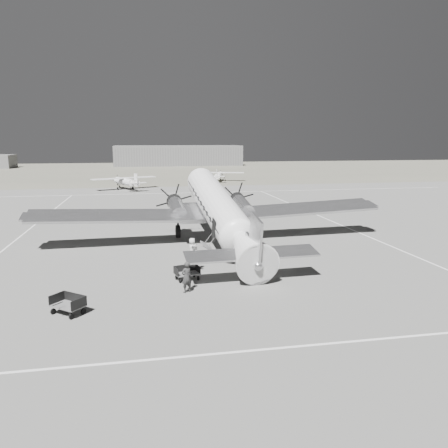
{
  "coord_description": "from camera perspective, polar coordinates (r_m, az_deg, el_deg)",
  "views": [
    {
      "loc": [
        -7.35,
        -29.71,
        8.28
      ],
      "look_at": [
        -1.47,
        1.44,
        2.2
      ],
      "focal_mm": 35.0,
      "sensor_mm": 36.0,
      "label": 1
    }
  ],
  "objects": [
    {
      "name": "taxi_line_right",
      "position": [
        36.41,
        21.81,
        -3.07
      ],
      "size": [
        0.15,
        80.0,
        0.01
      ],
      "primitive_type": "cube",
      "color": "silver",
      "rests_on": "ground"
    },
    {
      "name": "dc3_airliner",
      "position": [
        34.11,
        -0.62,
        1.65
      ],
      "size": [
        30.63,
        22.0,
        5.65
      ],
      "primitive_type": null,
      "rotation": [
        0.0,
        0.0,
        0.05
      ],
      "color": "silver",
      "rests_on": "ground"
    },
    {
      "name": "taxi_line_left",
      "position": [
        41.94,
        -25.16,
        -1.57
      ],
      "size": [
        0.15,
        60.0,
        0.01
      ],
      "primitive_type": "cube",
      "color": "silver",
      "rests_on": "ground"
    },
    {
      "name": "baggage_cart_far",
      "position": [
        22.7,
        -19.71,
        -9.94
      ],
      "size": [
        2.01,
        1.95,
        0.93
      ],
      "primitive_type": null,
      "rotation": [
        0.0,
        0.0,
        -0.7
      ],
      "color": "#5A5A5A",
      "rests_on": "ground"
    },
    {
      "name": "baggage_cart_near",
      "position": [
        26.5,
        -4.85,
        -6.42
      ],
      "size": [
        1.73,
        1.41,
        0.86
      ],
      "primitive_type": null,
      "rotation": [
        0.0,
        0.0,
        0.25
      ],
      "color": "#5A5A5A",
      "rests_on": "ground"
    },
    {
      "name": "light_plane_left",
      "position": [
        76.73,
        -12.73,
        5.28
      ],
      "size": [
        14.1,
        13.05,
        2.35
      ],
      "primitive_type": null,
      "rotation": [
        0.0,
        0.0,
        0.43
      ],
      "color": "silver",
      "rests_on": "ground"
    },
    {
      "name": "ground",
      "position": [
        31.71,
        3.11,
        -4.3
      ],
      "size": [
        260.0,
        260.0,
        0.0
      ],
      "primitive_type": "plane",
      "color": "slate",
      "rests_on": "ground"
    },
    {
      "name": "ramp_agent",
      "position": [
        28.05,
        -3.82,
        -4.42
      ],
      "size": [
        0.88,
        1.02,
        1.8
      ],
      "primitive_type": "imported",
      "rotation": [
        0.0,
        0.0,
        1.82
      ],
      "color": "silver",
      "rests_on": "ground"
    },
    {
      "name": "grass_infield",
      "position": [
        125.2,
        -7.34,
        6.98
      ],
      "size": [
        260.0,
        90.0,
        0.01
      ],
      "primitive_type": "cube",
      "color": "#615F52",
      "rests_on": "ground"
    },
    {
      "name": "passenger",
      "position": [
        30.52,
        -4.17,
        -3.34
      ],
      "size": [
        0.52,
        0.79,
        1.62
      ],
      "primitive_type": "imported",
      "rotation": [
        0.0,
        0.0,
        1.57
      ],
      "color": "beige",
      "rests_on": "ground"
    },
    {
      "name": "hangar_main",
      "position": [
        150.3,
        -6.03,
        8.9
      ],
      "size": [
        42.0,
        14.0,
        6.6
      ],
      "color": "#5E5E5E",
      "rests_on": "ground"
    },
    {
      "name": "taxi_line_near",
      "position": [
        19.22,
        13.42,
        -14.96
      ],
      "size": [
        60.0,
        0.15,
        0.01
      ],
      "primitive_type": "cube",
      "color": "silver",
      "rests_on": "ground"
    },
    {
      "name": "taxi_line_horizon",
      "position": [
        70.59,
        -4.64,
        4.09
      ],
      "size": [
        90.0,
        0.15,
        0.01
      ],
      "primitive_type": "cube",
      "color": "silver",
      "rests_on": "ground"
    },
    {
      "name": "light_plane_right",
      "position": [
        90.45,
        -0.65,
        6.28
      ],
      "size": [
        12.16,
        10.82,
        2.13
      ],
      "primitive_type": null,
      "rotation": [
        0.0,
        0.0,
        -0.28
      ],
      "color": "silver",
      "rests_on": "ground"
    },
    {
      "name": "ground_crew",
      "position": [
        24.3,
        -4.91,
        -6.92
      ],
      "size": [
        0.76,
        0.67,
        1.75
      ],
      "primitive_type": "imported",
      "rotation": [
        0.0,
        0.0,
        3.62
      ],
      "color": "#2B2B2B",
      "rests_on": "ground"
    }
  ]
}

